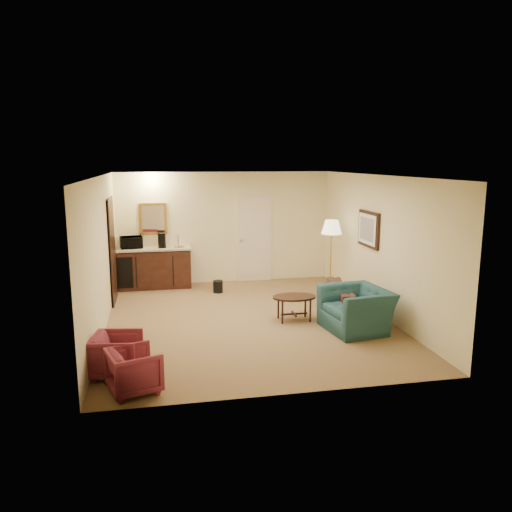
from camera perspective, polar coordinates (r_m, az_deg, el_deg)
The scene contains 12 objects.
ground at distance 9.18m, azimuth -0.98°, elevation -7.29°, with size 6.00×6.00×0.00m, color olive.
room_walls at distance 9.54m, azimuth -2.41°, elevation 3.97°, with size 5.02×6.01×2.61m.
wetbar_cabinet at distance 11.56m, azimuth -11.49°, elevation -1.32°, with size 1.64×0.58×0.92m, color #391E12.
sofa at distance 9.55m, azimuth 11.13°, elevation -4.39°, with size 1.95×0.57×0.76m, color black.
teal_armchair at distance 8.68m, azimuth 11.40°, elevation -5.21°, with size 1.12×0.73×0.98m, color #1F434E.
rose_chair_near at distance 7.09m, azimuth -15.63°, elevation -10.58°, with size 0.62×0.58×0.64m, color maroon.
rose_chair_far at distance 6.57m, azimuth -13.76°, elevation -12.37°, with size 0.60×0.56×0.61m, color maroon.
coffee_table at distance 9.12m, azimuth 4.38°, elevation -5.95°, with size 0.79×0.53×0.46m, color black.
floor_lamp at distance 10.82m, azimuth 8.54°, elevation -0.15°, with size 0.43×0.43×1.63m, color gold.
waste_bin at distance 11.01m, azimuth -4.37°, elevation -3.50°, with size 0.21×0.21×0.27m, color black.
microwave at distance 11.52m, azimuth -14.09°, elevation 1.67°, with size 0.48×0.27×0.33m, color black.
coffee_maker at distance 11.44m, azimuth -10.71°, elevation 1.76°, with size 0.18×0.18×0.33m, color black.
Camera 1 is at (-1.54, -8.59, 2.87)m, focal length 35.00 mm.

